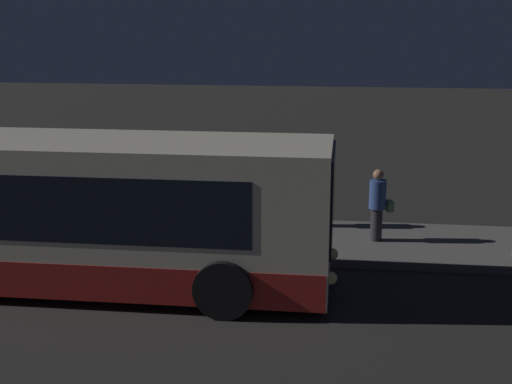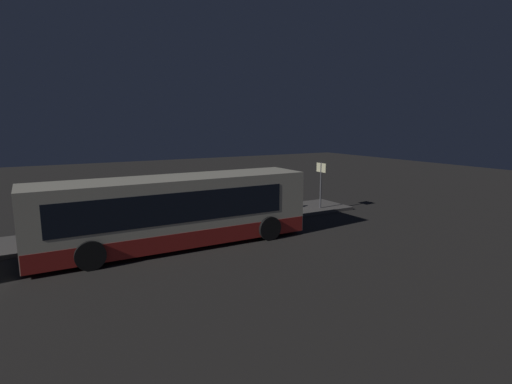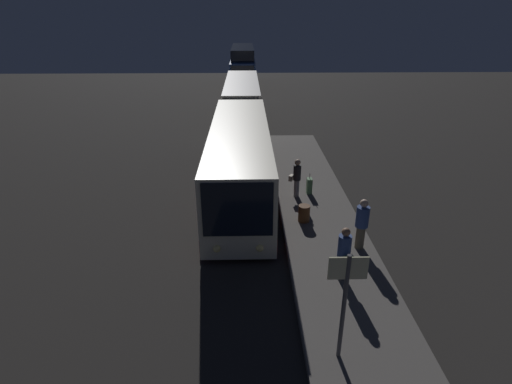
{
  "view_description": "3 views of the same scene",
  "coord_description": "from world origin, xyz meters",
  "px_view_note": "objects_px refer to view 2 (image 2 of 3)",
  "views": [
    {
      "loc": [
        4.29,
        -13.01,
        5.38
      ],
      "look_at": [
        2.58,
        0.59,
        1.9
      ],
      "focal_mm": 50.0,
      "sensor_mm": 36.0,
      "label": 1
    },
    {
      "loc": [
        -6.98,
        -16.1,
        5.23
      ],
      "look_at": [
        2.58,
        0.59,
        1.9
      ],
      "focal_mm": 28.0,
      "sensor_mm": 36.0,
      "label": 2
    },
    {
      "loc": [
        14.89,
        0.28,
        7.49
      ],
      "look_at": [
        2.58,
        0.59,
        1.9
      ],
      "focal_mm": 28.0,
      "sensor_mm": 36.0,
      "label": 3
    }
  ],
  "objects_px": {
    "passenger_boarding": "(272,196)",
    "sign_post": "(321,178)",
    "bus_lead": "(174,212)",
    "trash_bin": "(221,215)",
    "passenger_waiting": "(239,195)",
    "suitcase": "(170,218)",
    "passenger_with_bags": "(179,208)"
  },
  "relations": [
    {
      "from": "trash_bin",
      "to": "passenger_boarding",
      "type": "bearing_deg",
      "value": 10.43
    },
    {
      "from": "bus_lead",
      "to": "passenger_boarding",
      "type": "height_order",
      "value": "bus_lead"
    },
    {
      "from": "passenger_boarding",
      "to": "trash_bin",
      "type": "bearing_deg",
      "value": -93.97
    },
    {
      "from": "passenger_with_bags",
      "to": "suitcase",
      "type": "distance_m",
      "value": 0.9
    },
    {
      "from": "passenger_boarding",
      "to": "suitcase",
      "type": "distance_m",
      "value": 6.17
    },
    {
      "from": "suitcase",
      "to": "sign_post",
      "type": "relative_size",
      "value": 0.34
    },
    {
      "from": "passenger_with_bags",
      "to": "suitcase",
      "type": "relative_size",
      "value": 1.81
    },
    {
      "from": "bus_lead",
      "to": "passenger_with_bags",
      "type": "bearing_deg",
      "value": 66.35
    },
    {
      "from": "passenger_boarding",
      "to": "suitcase",
      "type": "bearing_deg",
      "value": -103.61
    },
    {
      "from": "passenger_with_bags",
      "to": "passenger_waiting",
      "type": "bearing_deg",
      "value": -131.49
    },
    {
      "from": "passenger_boarding",
      "to": "sign_post",
      "type": "xyz_separation_m",
      "value": [
        2.95,
        -0.73,
        0.89
      ]
    },
    {
      "from": "passenger_boarding",
      "to": "passenger_waiting",
      "type": "distance_m",
      "value": 1.93
    },
    {
      "from": "passenger_with_bags",
      "to": "suitcase",
      "type": "bearing_deg",
      "value": -36.43
    },
    {
      "from": "passenger_waiting",
      "to": "sign_post",
      "type": "xyz_separation_m",
      "value": [
        4.62,
        -1.69,
        0.84
      ]
    },
    {
      "from": "passenger_boarding",
      "to": "passenger_with_bags",
      "type": "xyz_separation_m",
      "value": [
        -5.84,
        -0.7,
        0.01
      ]
    },
    {
      "from": "passenger_waiting",
      "to": "bus_lead",
      "type": "bearing_deg",
      "value": -111.66
    },
    {
      "from": "passenger_waiting",
      "to": "sign_post",
      "type": "bearing_deg",
      "value": 10.25
    },
    {
      "from": "passenger_with_bags",
      "to": "sign_post",
      "type": "distance_m",
      "value": 8.83
    },
    {
      "from": "bus_lead",
      "to": "passenger_waiting",
      "type": "distance_m",
      "value": 6.63
    },
    {
      "from": "passenger_waiting",
      "to": "passenger_with_bags",
      "type": "distance_m",
      "value": 4.48
    },
    {
      "from": "passenger_waiting",
      "to": "suitcase",
      "type": "height_order",
      "value": "passenger_waiting"
    },
    {
      "from": "passenger_with_bags",
      "to": "sign_post",
      "type": "height_order",
      "value": "sign_post"
    },
    {
      "from": "trash_bin",
      "to": "passenger_waiting",
      "type": "bearing_deg",
      "value": 40.35
    },
    {
      "from": "passenger_boarding",
      "to": "passenger_with_bags",
      "type": "relative_size",
      "value": 1.01
    },
    {
      "from": "sign_post",
      "to": "passenger_boarding",
      "type": "bearing_deg",
      "value": 166.1
    },
    {
      "from": "suitcase",
      "to": "bus_lead",
      "type": "bearing_deg",
      "value": -103.81
    },
    {
      "from": "passenger_boarding",
      "to": "sign_post",
      "type": "bearing_deg",
      "value": 61.7
    },
    {
      "from": "bus_lead",
      "to": "passenger_waiting",
      "type": "xyz_separation_m",
      "value": [
        5.22,
        4.07,
        -0.35
      ]
    },
    {
      "from": "passenger_boarding",
      "to": "trash_bin",
      "type": "height_order",
      "value": "passenger_boarding"
    },
    {
      "from": "passenger_waiting",
      "to": "suitcase",
      "type": "relative_size",
      "value": 1.93
    },
    {
      "from": "passenger_boarding",
      "to": "sign_post",
      "type": "distance_m",
      "value": 3.17
    },
    {
      "from": "bus_lead",
      "to": "passenger_boarding",
      "type": "relative_size",
      "value": 6.94
    }
  ]
}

